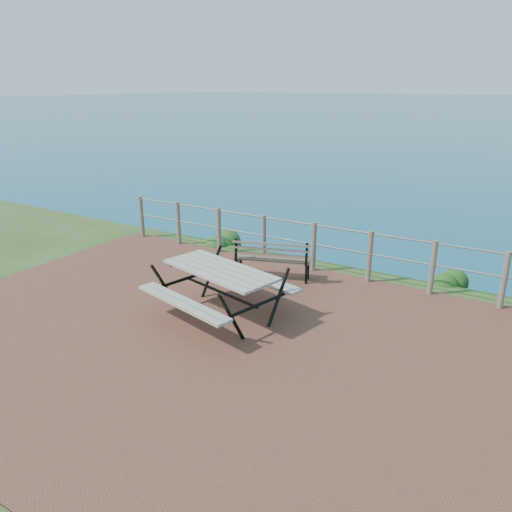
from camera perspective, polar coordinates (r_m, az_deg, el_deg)
The scene contains 6 objects.
ground at distance 7.50m, azimuth -4.52°, elevation -9.58°, with size 10.00×7.00×0.12m, color brown.
safety_railing at distance 9.96m, azimuth 6.61°, elevation 1.35°, with size 9.40×0.10×1.00m.
picnic_table at distance 7.98m, azimuth -4.11°, elevation -3.57°, with size 2.07×1.65×0.82m.
park_bench at distance 9.51m, azimuth 1.93°, elevation 0.40°, with size 1.49×0.80×0.82m.
shrub_lip_west at distance 11.90m, azimuth -3.42°, elevation 1.51°, with size 0.81×0.81×0.56m, color #1B491C.
shrub_lip_east at distance 10.31m, azimuth 20.57°, elevation -2.55°, with size 0.74×0.74×0.46m, color #164314.
Camera 1 is at (3.88, -5.31, 3.60)m, focal length 35.00 mm.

